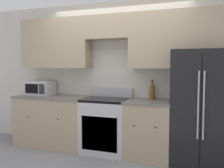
% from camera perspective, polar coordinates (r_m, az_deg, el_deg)
% --- Properties ---
extents(ground_plane, '(12.00, 12.00, 0.00)m').
position_cam_1_polar(ground_plane, '(4.12, -1.54, -16.77)').
color(ground_plane, gray).
extents(wall_back, '(8.00, 0.39, 2.60)m').
position_cam_1_polar(wall_back, '(4.38, 1.26, 5.37)').
color(wall_back, beige).
rests_on(wall_back, ground_plane).
extents(lower_cabinets_left, '(1.36, 0.64, 0.92)m').
position_cam_1_polar(lower_cabinets_left, '(4.76, -13.31, -8.17)').
color(lower_cabinets_left, tan).
rests_on(lower_cabinets_left, ground_plane).
extents(lower_cabinets_right, '(0.73, 0.64, 0.92)m').
position_cam_1_polar(lower_cabinets_right, '(4.09, 8.43, -10.17)').
color(lower_cabinets_right, tan).
rests_on(lower_cabinets_right, ground_plane).
extents(oven_range, '(0.76, 0.65, 1.08)m').
position_cam_1_polar(oven_range, '(4.29, -1.36, -9.38)').
color(oven_range, '#B7B7BC').
rests_on(oven_range, ground_plane).
extents(refrigerator, '(0.84, 0.72, 1.71)m').
position_cam_1_polar(refrigerator, '(3.97, 19.67, -5.05)').
color(refrigerator, black).
rests_on(refrigerator, ground_plane).
extents(microwave, '(0.51, 0.38, 0.26)m').
position_cam_1_polar(microwave, '(4.95, -16.16, -0.83)').
color(microwave, '#B7B7BC').
rests_on(microwave, lower_cabinets_left).
extents(bottle, '(0.08, 0.08, 0.31)m').
position_cam_1_polar(bottle, '(4.19, 9.17, -1.75)').
color(bottle, brown).
rests_on(bottle, lower_cabinets_right).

